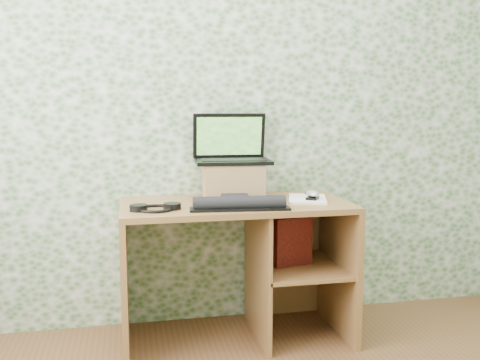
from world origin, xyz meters
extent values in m
plane|color=silver|center=(0.00, 1.75, 1.30)|extent=(3.50, 0.00, 3.50)
cube|color=brown|center=(0.00, 1.44, 0.73)|extent=(1.20, 0.60, 0.03)
cube|color=brown|center=(-0.58, 1.44, 0.36)|extent=(0.03, 0.60, 0.72)
cube|color=brown|center=(0.58, 1.44, 0.36)|extent=(0.03, 0.60, 0.72)
cube|color=brown|center=(0.12, 1.44, 0.36)|extent=(0.02, 0.56, 0.72)
cube|color=brown|center=(0.35, 1.44, 0.38)|extent=(0.46, 0.56, 0.02)
cube|color=brown|center=(0.36, 1.73, 0.36)|extent=(0.48, 0.02, 0.72)
cube|color=olive|center=(0.01, 1.58, 0.85)|extent=(0.34, 0.29, 0.19)
cube|color=black|center=(0.01, 1.58, 0.95)|extent=(0.42, 0.30, 0.02)
cube|color=black|center=(0.01, 1.57, 0.96)|extent=(0.36, 0.18, 0.00)
cube|color=black|center=(0.01, 1.70, 1.09)|extent=(0.41, 0.09, 0.25)
cube|color=#1B6020|center=(0.01, 1.69, 1.09)|extent=(0.37, 0.07, 0.21)
cube|color=black|center=(-0.02, 1.35, 0.77)|extent=(0.45, 0.20, 0.03)
cube|color=black|center=(-0.02, 1.35, 0.78)|extent=(0.15, 0.15, 0.05)
cylinder|color=black|center=(-0.02, 1.24, 0.78)|extent=(0.46, 0.11, 0.07)
cube|color=black|center=(-0.02, 1.23, 0.76)|extent=(0.50, 0.15, 0.01)
torus|color=black|center=(-0.43, 1.31, 0.76)|extent=(0.19, 0.19, 0.02)
cylinder|color=black|center=(-0.51, 1.31, 0.77)|extent=(0.09, 0.09, 0.03)
cylinder|color=black|center=(-0.34, 1.32, 0.77)|extent=(0.09, 0.09, 0.03)
cube|color=white|center=(0.39, 1.43, 0.76)|extent=(0.27, 0.33, 0.01)
ellipsoid|color=silver|center=(0.41, 1.39, 0.78)|extent=(0.11, 0.12, 0.04)
cylinder|color=black|center=(0.42, 1.49, 0.77)|extent=(0.02, 0.14, 0.01)
cube|color=maroon|center=(0.31, 1.44, 0.52)|extent=(0.23, 0.13, 0.27)
camera|label=1|loc=(-0.54, -1.28, 1.25)|focal=40.00mm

